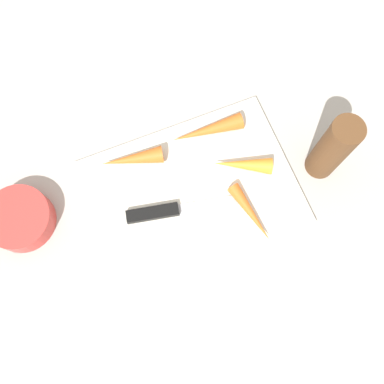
# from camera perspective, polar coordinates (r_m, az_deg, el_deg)

# --- Properties ---
(ground_plane) EXTENTS (1.40, 1.40, 0.00)m
(ground_plane) POSITION_cam_1_polar(r_m,az_deg,el_deg) (0.76, -0.00, -0.26)
(ground_plane) COLOR #ADA8A0
(cutting_board) EXTENTS (0.36, 0.26, 0.01)m
(cutting_board) POSITION_cam_1_polar(r_m,az_deg,el_deg) (0.75, -0.00, -0.13)
(cutting_board) COLOR silver
(cutting_board) RESTS_ON ground_plane
(knife) EXTENTS (0.20, 0.06, 0.01)m
(knife) POSITION_cam_1_polar(r_m,az_deg,el_deg) (0.73, -4.27, -2.67)
(knife) COLOR #B7B7BC
(knife) RESTS_ON cutting_board
(carrot_longest) EXTENTS (0.13, 0.04, 0.03)m
(carrot_longest) POSITION_cam_1_polar(r_m,az_deg,el_deg) (0.77, 2.04, 8.26)
(carrot_longest) COLOR orange
(carrot_longest) RESTS_ON cutting_board
(carrot_short) EXTENTS (0.11, 0.05, 0.03)m
(carrot_short) POSITION_cam_1_polar(r_m,az_deg,el_deg) (0.76, -8.01, 4.40)
(carrot_short) COLOR orange
(carrot_short) RESTS_ON cutting_board
(carrot_long) EXTENTS (0.04, 0.11, 0.02)m
(carrot_long) POSITION_cam_1_polar(r_m,az_deg,el_deg) (0.73, 7.92, -2.84)
(carrot_long) COLOR orange
(carrot_long) RESTS_ON cutting_board
(carrot_shortest) EXTENTS (0.10, 0.07, 0.03)m
(carrot_shortest) POSITION_cam_1_polar(r_m,az_deg,el_deg) (0.75, 6.80, 3.66)
(carrot_shortest) COLOR orange
(carrot_shortest) RESTS_ON cutting_board
(small_bowl) EXTENTS (0.11, 0.11, 0.04)m
(small_bowl) POSITION_cam_1_polar(r_m,az_deg,el_deg) (0.78, -22.02, -3.35)
(small_bowl) COLOR red
(small_bowl) RESTS_ON ground_plane
(pepper_grinder) EXTENTS (0.05, 0.05, 0.16)m
(pepper_grinder) POSITION_cam_1_polar(r_m,az_deg,el_deg) (0.74, 18.31, 5.49)
(pepper_grinder) COLOR brown
(pepper_grinder) RESTS_ON ground_plane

